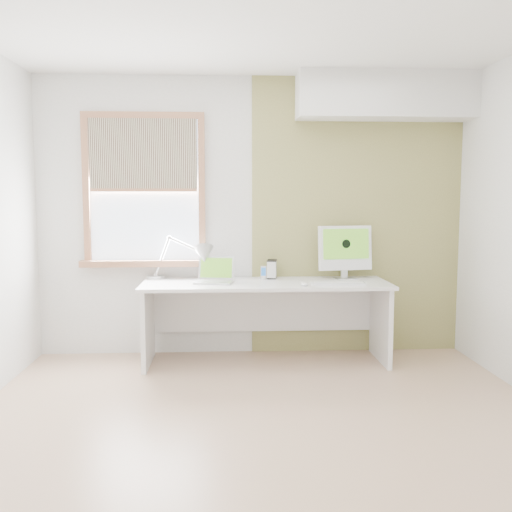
{
  "coord_description": "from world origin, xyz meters",
  "views": [
    {
      "loc": [
        -0.25,
        -3.59,
        1.48
      ],
      "look_at": [
        0.0,
        1.05,
        1.0
      ],
      "focal_mm": 39.59,
      "sensor_mm": 36.0,
      "label": 1
    }
  ],
  "objects": [
    {
      "name": "desk",
      "position": [
        0.1,
        1.44,
        0.53
      ],
      "size": [
        2.2,
        0.7,
        0.73
      ],
      "color": "white",
      "rests_on": "room"
    },
    {
      "name": "phone_dock",
      "position": [
        0.1,
        1.56,
        0.76
      ],
      "size": [
        0.08,
        0.08,
        0.12
      ],
      "color": "silver",
      "rests_on": "desk"
    },
    {
      "name": "accent_wall",
      "position": [
        1.0,
        1.74,
        1.3
      ],
      "size": [
        2.0,
        0.02,
        2.6
      ],
      "primitive_type": "cube",
      "color": "olive",
      "rests_on": "room"
    },
    {
      "name": "keyboard",
      "position": [
        0.73,
        1.22,
        0.74
      ],
      "size": [
        0.47,
        0.16,
        0.02
      ],
      "color": "white",
      "rests_on": "desk"
    },
    {
      "name": "laptop",
      "position": [
        -0.35,
        1.4,
        0.79
      ],
      "size": [
        0.37,
        0.32,
        0.23
      ],
      "color": "silver",
      "rests_on": "desk"
    },
    {
      "name": "imac",
      "position": [
        0.85,
        1.56,
        1.01
      ],
      "size": [
        0.51,
        0.2,
        0.49
      ],
      "color": "silver",
      "rests_on": "desk"
    },
    {
      "name": "window",
      "position": [
        -1.0,
        1.71,
        1.54
      ],
      "size": [
        1.2,
        0.14,
        1.42
      ],
      "color": "#975E3F",
      "rests_on": "room"
    },
    {
      "name": "external_drive",
      "position": [
        0.18,
        1.61,
        0.82
      ],
      "size": [
        0.11,
        0.15,
        0.18
      ],
      "color": "silver",
      "rests_on": "desk"
    },
    {
      "name": "mouse",
      "position": [
        0.42,
        1.16,
        0.74
      ],
      "size": [
        0.07,
        0.11,
        0.03
      ],
      "primitive_type": "ellipsoid",
      "rotation": [
        0.0,
        0.0,
        0.16
      ],
      "color": "white",
      "rests_on": "desk"
    },
    {
      "name": "room",
      "position": [
        0.0,
        0.0,
        1.3
      ],
      "size": [
        4.04,
        3.54,
        2.64
      ],
      "color": "tan",
      "rests_on": "ground"
    },
    {
      "name": "soffit",
      "position": [
        1.2,
        1.57,
        2.4
      ],
      "size": [
        1.6,
        0.4,
        0.42
      ],
      "primitive_type": "cube",
      "color": "white",
      "rests_on": "room"
    },
    {
      "name": "desk_lamp",
      "position": [
        -0.53,
        1.53,
        0.94
      ],
      "size": [
        0.67,
        0.42,
        0.41
      ],
      "color": "silver",
      "rests_on": "desk"
    }
  ]
}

